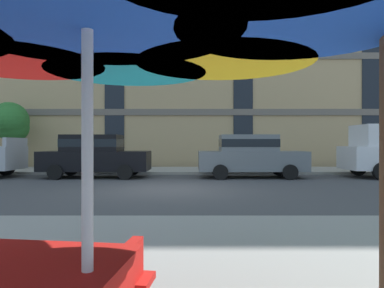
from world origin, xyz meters
name	(u,v)px	position (x,y,z in m)	size (l,w,h in m)	color
ground_plane	(167,189)	(0.00, 0.00, 0.00)	(120.00, 120.00, 0.00)	#424244
sidewalk_far	(177,170)	(0.00, 6.80, 0.06)	(56.00, 3.60, 0.12)	#9E998E
apartment_building	(181,33)	(0.00, 14.99, 9.60)	(43.89, 12.08, 19.20)	tan
sedan_black	(94,155)	(-3.30, 3.70, 0.95)	(4.40, 1.98, 1.78)	black
sedan_gray	(250,155)	(3.17, 3.70, 0.95)	(4.40, 1.98, 1.78)	slate
street_tree_left	(11,123)	(-8.67, 7.31, 2.46)	(2.10, 2.24, 3.60)	#4C3823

